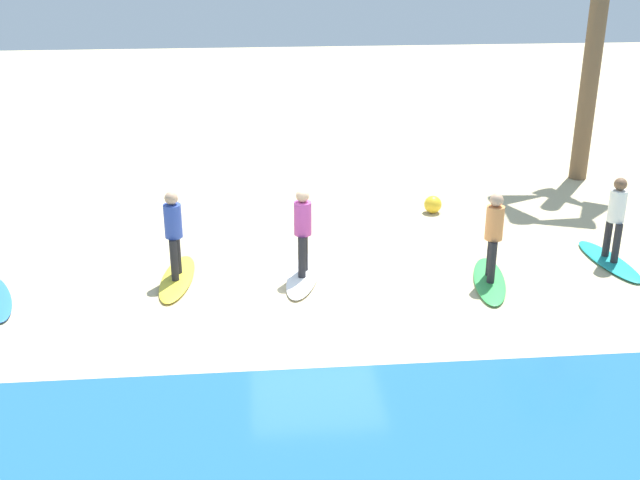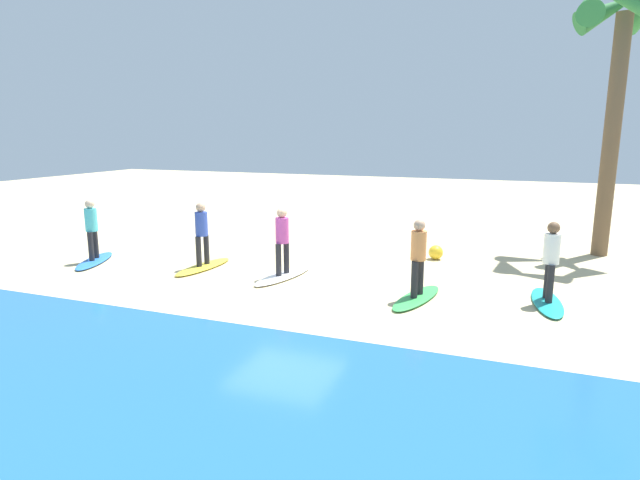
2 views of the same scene
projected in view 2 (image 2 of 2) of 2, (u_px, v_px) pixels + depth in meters
ground_plane at (285, 282)px, 12.54m from camera, size 60.00×60.00×0.00m
surfboard_teal at (547, 302)px, 10.91m from camera, size 0.79×2.15×0.09m
surfer_teal at (551, 255)px, 10.71m from camera, size 0.32×0.46×1.64m
surfboard_green at (417, 298)px, 11.19m from camera, size 0.99×2.17×0.09m
surfer_green at (418, 252)px, 11.00m from camera, size 0.32×0.45×1.64m
surfboard_white at (283, 276)px, 12.88m from camera, size 0.97×2.17×0.09m
surfer_white at (282, 236)px, 12.68m from camera, size 0.32×0.45×1.64m
surfboard_yellow at (203, 267)px, 13.77m from camera, size 0.74×2.14×0.09m
surfer_yellow at (202, 229)px, 13.57m from camera, size 0.32×0.46×1.64m
surfboard_blue at (95, 261)px, 14.41m from camera, size 1.31×2.16×0.09m
surfer_blue at (91, 225)px, 14.21m from camera, size 0.32×0.44×1.64m
palm_tree at (623, 34)px, 14.06m from camera, size 2.88×3.03×7.58m
beach_ball at (436, 252)px, 14.71m from camera, size 0.40×0.40×0.40m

